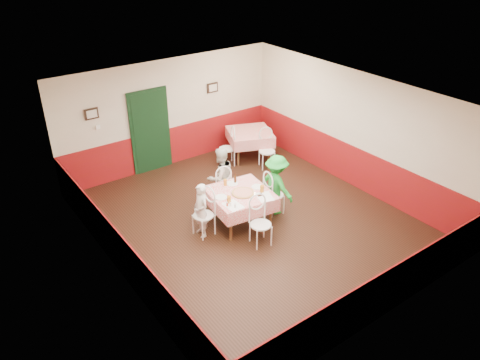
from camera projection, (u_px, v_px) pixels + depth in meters
floor at (252, 221)px, 10.15m from camera, size 7.00×7.00×0.00m
ceiling at (253, 97)px, 8.80m from camera, size 7.00×7.00×0.00m
back_wall at (169, 113)px, 11.96m from camera, size 6.00×0.10×2.80m
front_wall at (394, 248)px, 6.99m from camera, size 6.00×0.10×2.80m
left_wall at (112, 210)px, 7.93m from camera, size 0.10×7.00×2.80m
right_wall at (353, 130)px, 11.02m from camera, size 0.10×7.00×2.80m
wainscot_back at (172, 146)px, 12.38m from camera, size 6.00×0.03×1.00m
wainscot_front at (384, 293)px, 7.44m from camera, size 6.00×0.03×1.00m
wainscot_left at (119, 252)px, 8.37m from camera, size 0.03×7.00×1.00m
wainscot_right at (349, 164)px, 11.44m from camera, size 0.03×7.00×1.00m
door at (150, 132)px, 11.78m from camera, size 0.96×0.06×2.10m
picture_left at (92, 114)px, 10.67m from camera, size 0.32×0.03×0.26m
picture_right at (213, 88)px, 12.37m from camera, size 0.32×0.03×0.26m
thermostat at (98, 127)px, 10.89m from camera, size 0.10×0.03×0.10m
main_table at (240, 208)px, 9.91m from camera, size 1.36×1.36×0.77m
second_table at (250, 144)px, 12.75m from camera, size 1.46×1.46×0.77m
chair_left at (203, 215)px, 9.51m from camera, size 0.46×0.46×0.90m
chair_right at (274, 195)px, 10.23m from camera, size 0.45×0.45×0.90m
chair_far at (222, 187)px, 10.52m from camera, size 0.53×0.53×0.90m
chair_near at (261, 225)px, 9.22m from camera, size 0.49×0.49×0.90m
chair_second_a at (227, 149)px, 12.33m from camera, size 0.55×0.55×0.90m
chair_second_b at (267, 151)px, 12.18m from camera, size 0.55×0.55×0.90m
pizza at (243, 193)px, 9.67m from camera, size 0.52×0.52×0.03m
plate_left at (221, 197)px, 9.53m from camera, size 0.28×0.28×0.01m
plate_right at (257, 187)px, 9.91m from camera, size 0.28×0.28×0.01m
plate_far at (232, 183)px, 10.03m from camera, size 0.28×0.28×0.01m
glass_a at (229, 200)px, 9.31m from camera, size 0.09×0.09×0.15m
glass_b at (262, 189)px, 9.69m from camera, size 0.09×0.09×0.15m
glass_c at (225, 182)px, 9.95m from camera, size 0.08×0.08×0.14m
beer_bottle at (235, 179)px, 10.03m from camera, size 0.06×0.06×0.20m
shaker_a at (230, 204)px, 9.21m from camera, size 0.04×0.04×0.09m
shaker_b at (235, 206)px, 9.16m from camera, size 0.04×0.04×0.09m
shaker_c at (227, 204)px, 9.22m from camera, size 0.04×0.04×0.09m
menu_left at (233, 205)px, 9.26m from camera, size 0.31×0.40×0.00m
menu_right at (265, 197)px, 9.56m from camera, size 0.41×0.48×0.00m
wallet at (260, 195)px, 9.61m from camera, size 0.12×0.10×0.02m
diner_left at (201, 211)px, 9.42m from camera, size 0.30×0.44×1.17m
diner_far at (221, 177)px, 10.44m from camera, size 0.70×0.56×1.39m
diner_right at (276, 185)px, 10.13m from camera, size 0.60×0.94×1.38m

